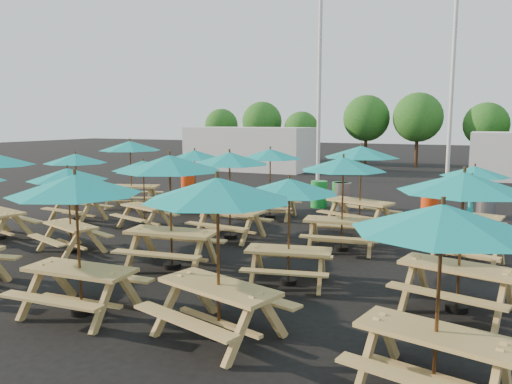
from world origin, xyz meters
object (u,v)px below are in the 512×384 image
at_px(picnic_unit_12, 218,198).
at_px(picnic_unit_18, 469,228).
at_px(picnic_unit_2, 76,162).
at_px(waste_bin_4, 430,200).
at_px(picnic_unit_17, 464,190).
at_px(waste_bin_5, 486,203).
at_px(picnic_unit_5, 68,179).
at_px(picnic_unit_3, 130,150).
at_px(picnic_unit_9, 170,170).
at_px(waste_bin_2, 340,196).
at_px(picnic_unit_10, 230,163).
at_px(picnic_unit_6, 143,169).
at_px(picnic_unit_19, 475,175).
at_px(picnic_unit_8, 76,193).
at_px(picnic_unit_15, 361,156).
at_px(picnic_unit_11, 270,158).
at_px(picnic_unit_13, 289,192).
at_px(picnic_unit_7, 195,158).
at_px(waste_bin_3, 343,196).
at_px(waste_bin_0, 188,186).
at_px(picnic_unit_16, 442,229).
at_px(picnic_unit_14, 343,169).
at_px(waste_bin_1, 319,194).

height_order(picnic_unit_12, picnic_unit_18, picnic_unit_12).
relative_size(picnic_unit_2, waste_bin_4, 2.22).
height_order(picnic_unit_17, waste_bin_5, picnic_unit_17).
bearing_deg(picnic_unit_18, picnic_unit_5, -148.63).
relative_size(picnic_unit_3, picnic_unit_9, 1.13).
bearing_deg(picnic_unit_2, waste_bin_2, 43.34).
bearing_deg(picnic_unit_10, picnic_unit_6, -177.27).
height_order(picnic_unit_2, picnic_unit_19, picnic_unit_2).
relative_size(picnic_unit_8, picnic_unit_15, 0.83).
bearing_deg(waste_bin_4, picnic_unit_15, -118.59).
height_order(picnic_unit_11, picnic_unit_18, picnic_unit_11).
xyz_separation_m(picnic_unit_3, picnic_unit_13, (8.49, -5.82, -0.32)).
bearing_deg(picnic_unit_13, picnic_unit_10, 121.45).
xyz_separation_m(picnic_unit_6, picnic_unit_13, (5.84, -3.09, 0.06)).
bearing_deg(picnic_unit_7, picnic_unit_13, -39.35).
relative_size(picnic_unit_9, picnic_unit_15, 0.88).
xyz_separation_m(picnic_unit_7, waste_bin_3, (4.55, 2.83, -1.44)).
height_order(picnic_unit_3, picnic_unit_11, picnic_unit_3).
xyz_separation_m(waste_bin_0, waste_bin_4, (9.75, 0.15, 0.00)).
height_order(picnic_unit_7, picnic_unit_12, picnic_unit_12).
height_order(picnic_unit_10, picnic_unit_16, picnic_unit_10).
distance_m(picnic_unit_3, picnic_unit_12, 12.01).
bearing_deg(waste_bin_3, picnic_unit_16, -70.20).
height_order(picnic_unit_9, waste_bin_2, picnic_unit_9).
relative_size(picnic_unit_6, picnic_unit_18, 1.12).
height_order(picnic_unit_9, picnic_unit_11, picnic_unit_9).
xyz_separation_m(picnic_unit_10, picnic_unit_17, (6.02, -3.14, 0.01)).
bearing_deg(picnic_unit_18, picnic_unit_16, -78.20).
relative_size(picnic_unit_8, picnic_unit_9, 0.94).
relative_size(picnic_unit_2, picnic_unit_5, 0.92).
relative_size(picnic_unit_12, picnic_unit_14, 1.13).
bearing_deg(waste_bin_1, waste_bin_3, -8.29).
height_order(picnic_unit_16, picnic_unit_18, picnic_unit_16).
bearing_deg(picnic_unit_12, waste_bin_5, 88.62).
height_order(picnic_unit_11, waste_bin_5, picnic_unit_11).
bearing_deg(waste_bin_0, waste_bin_3, -1.55).
distance_m(picnic_unit_11, waste_bin_3, 3.47).
bearing_deg(picnic_unit_6, picnic_unit_8, -44.56).
bearing_deg(waste_bin_5, picnic_unit_14, -118.30).
bearing_deg(picnic_unit_11, picnic_unit_15, -11.50).
xyz_separation_m(picnic_unit_11, waste_bin_4, (4.82, 2.88, -1.52)).
distance_m(picnic_unit_6, picnic_unit_18, 9.10).
bearing_deg(picnic_unit_18, picnic_unit_6, -167.50).
distance_m(picnic_unit_6, picnic_unit_9, 4.44).
distance_m(picnic_unit_8, waste_bin_1, 11.87).
height_order(picnic_unit_8, picnic_unit_15, picnic_unit_15).
bearing_deg(waste_bin_1, picnic_unit_12, -79.83).
height_order(picnic_unit_6, picnic_unit_14, picnic_unit_14).
bearing_deg(picnic_unit_2, picnic_unit_19, 17.96).
bearing_deg(waste_bin_2, waste_bin_1, 176.69).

